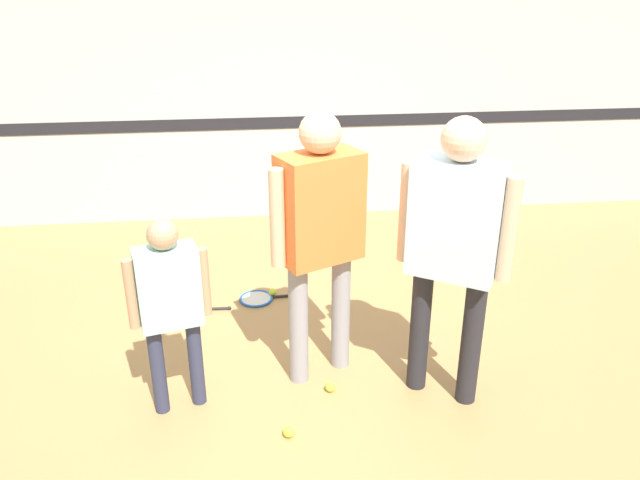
% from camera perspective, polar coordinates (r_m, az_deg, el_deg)
% --- Properties ---
extents(ground_plane, '(16.00, 16.00, 0.00)m').
position_cam_1_polar(ground_plane, '(4.26, -0.72, -12.50)').
color(ground_plane, '#A87F4C').
extents(wall_back, '(16.00, 0.07, 3.20)m').
position_cam_1_polar(wall_back, '(6.48, -3.56, 15.66)').
color(wall_back, beige).
rests_on(wall_back, ground_plane).
extents(person_instructor, '(0.62, 0.46, 1.77)m').
position_cam_1_polar(person_instructor, '(3.79, 0.00, 1.67)').
color(person_instructor, gray).
rests_on(person_instructor, ground_plane).
extents(person_student_left, '(0.46, 0.28, 1.26)m').
position_cam_1_polar(person_student_left, '(3.70, -13.60, -5.07)').
color(person_student_left, '#2D334C').
rests_on(person_student_left, ground_plane).
extents(person_student_right, '(0.59, 0.50, 1.79)m').
position_cam_1_polar(person_student_right, '(3.66, 12.22, 0.51)').
color(person_student_right, '#232328').
rests_on(person_student_right, ground_plane).
extents(racket_spare_on_floor, '(0.51, 0.29, 0.03)m').
position_cam_1_polar(racket_spare_on_floor, '(5.17, -5.62, -5.33)').
color(racket_spare_on_floor, blue).
rests_on(racket_spare_on_floor, ground_plane).
extents(racket_second_spare, '(0.52, 0.29, 0.03)m').
position_cam_1_polar(racket_second_spare, '(5.10, -12.10, -6.26)').
color(racket_second_spare, red).
rests_on(racket_second_spare, ground_plane).
extents(tennis_ball_near_instructor, '(0.07, 0.07, 0.07)m').
position_cam_1_polar(tennis_ball_near_instructor, '(4.13, 0.95, -13.27)').
color(tennis_ball_near_instructor, '#CCE038').
rests_on(tennis_ball_near_instructor, ground_plane).
extents(tennis_ball_by_spare_racket, '(0.07, 0.07, 0.07)m').
position_cam_1_polar(tennis_ball_by_spare_racket, '(5.21, -4.34, -4.76)').
color(tennis_ball_by_spare_racket, '#CCE038').
rests_on(tennis_ball_by_spare_racket, ground_plane).
extents(tennis_ball_stray_left, '(0.07, 0.07, 0.07)m').
position_cam_1_polar(tennis_ball_stray_left, '(3.80, -2.88, -17.12)').
color(tennis_ball_stray_left, '#CCE038').
rests_on(tennis_ball_stray_left, ground_plane).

